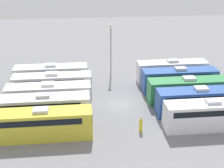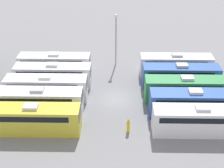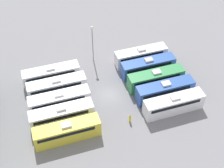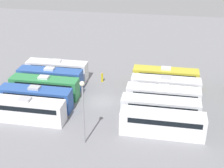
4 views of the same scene
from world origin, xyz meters
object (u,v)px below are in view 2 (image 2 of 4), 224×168
object	(u,v)px
bus_4	(176,65)
bus_6	(39,101)
bus_5	(32,118)
worker_person	(128,126)
bus_7	(46,87)
light_pole	(116,32)
bus_8	(53,75)
bus_9	(55,64)
bus_2	(186,89)
bus_3	(181,75)
bus_1	(194,103)
bus_0	(200,120)

from	to	relation	value
bus_4	bus_6	bearing A→B (deg)	119.58
bus_5	worker_person	xyz separation A→B (m)	(0.04, -10.91, -0.92)
worker_person	bus_7	bearing A→B (deg)	56.91
bus_4	light_pole	xyz separation A→B (m)	(3.55, 9.17, 3.95)
bus_6	bus_8	xyz separation A→B (m)	(6.96, -0.50, 0.00)
bus_9	bus_5	bearing A→B (deg)	-179.91
bus_8	bus_9	size ratio (longest dim) A/B	1.00
bus_2	bus_6	bearing A→B (deg)	100.12
bus_3	worker_person	size ratio (longest dim) A/B	6.08
worker_person	bus_8	bearing A→B (deg)	44.78
bus_2	bus_5	distance (m)	19.95
bus_2	worker_person	bearing A→B (deg)	132.09
bus_8	worker_person	bearing A→B (deg)	-135.22
bus_1	bus_4	bearing A→B (deg)	2.62
bus_8	light_pole	bearing A→B (deg)	-51.34
bus_4	bus_7	size ratio (longest dim) A/B	1.00
bus_2	worker_person	size ratio (longest dim) A/B	6.08
worker_person	light_pole	bearing A→B (deg)	5.03
bus_4	worker_person	distance (m)	16.16
bus_3	bus_5	distance (m)	21.51
bus_2	light_pole	xyz separation A→B (m)	(10.77, 9.32, 3.95)
light_pole	bus_0	bearing A→B (deg)	-151.37
bus_4	bus_5	xyz separation A→B (m)	(-14.27, 18.52, 0.00)
bus_2	bus_9	world-z (taller)	same
bus_3	bus_4	size ratio (longest dim) A/B	1.00
bus_1	light_pole	size ratio (longest dim) A/B	1.27
bus_0	bus_7	xyz separation A→B (m)	(6.97, 18.87, 0.00)
bus_2	bus_1	bearing A→B (deg)	-174.24
bus_1	bus_8	xyz separation A→B (m)	(7.00, 18.62, 0.00)
bus_4	bus_2	bearing A→B (deg)	-178.86
bus_5	bus_8	size ratio (longest dim) A/B	1.00
bus_4	worker_person	xyz separation A→B (m)	(-14.23, 7.61, -0.92)
bus_4	bus_7	bearing A→B (deg)	111.47
light_pole	bus_6	bearing A→B (deg)	146.19
bus_1	bus_7	size ratio (longest dim) A/B	1.00
bus_5	bus_9	bearing A→B (deg)	0.09
bus_2	bus_5	xyz separation A→B (m)	(-7.04, 18.66, 0.00)
bus_0	bus_3	distance (m)	10.67
bus_0	worker_person	xyz separation A→B (m)	(-0.04, 8.12, -0.92)
bus_1	bus_8	size ratio (longest dim) A/B	1.00
bus_4	bus_5	world-z (taller)	same
bus_7	bus_2	bearing A→B (deg)	-90.01
bus_6	worker_person	bearing A→B (deg)	-108.31
bus_5	bus_2	bearing A→B (deg)	-69.33
bus_1	bus_9	size ratio (longest dim) A/B	1.00
bus_8	bus_9	bearing A→B (deg)	6.53
bus_4	bus_5	distance (m)	23.38
bus_5	bus_9	size ratio (longest dim) A/B	1.00
bus_0	bus_7	distance (m)	20.11
bus_8	bus_9	distance (m)	3.61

